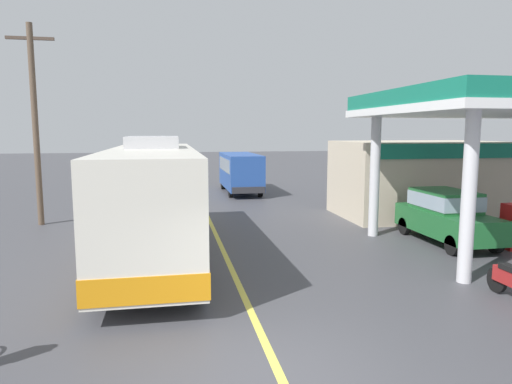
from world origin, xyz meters
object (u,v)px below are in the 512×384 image
coach_bus_main (153,201)px  car_trailing_behind_bus (162,171)px  minibus_opposing_lane (240,169)px  car_at_pump (446,214)px

coach_bus_main → car_trailing_behind_bus: (-0.06, 19.63, -0.71)m
coach_bus_main → minibus_opposing_lane: coach_bus_main is taller
coach_bus_main → minibus_opposing_lane: size_ratio=1.80×
coach_bus_main → car_at_pump: coach_bus_main is taller
coach_bus_main → minibus_opposing_lane: 14.91m
coach_bus_main → car_trailing_behind_bus: 19.64m
coach_bus_main → car_at_pump: 9.92m
car_at_pump → minibus_opposing_lane: (-5.02, 14.26, 0.46)m
minibus_opposing_lane → car_trailing_behind_bus: bearing=131.7°
car_at_pump → coach_bus_main: bearing=179.0°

